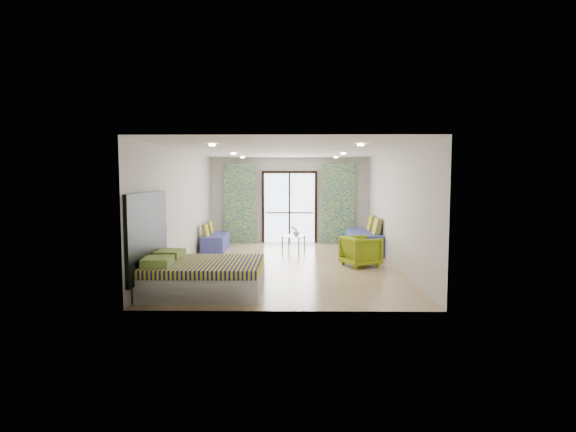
{
  "coord_description": "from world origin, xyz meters",
  "views": [
    {
      "loc": [
        0.15,
        -10.53,
        2.05
      ],
      "look_at": [
        0.0,
        0.12,
        1.15
      ],
      "focal_mm": 28.0,
      "sensor_mm": 36.0,
      "label": 1
    }
  ],
  "objects_px": {
    "daybed_left": "(215,241)",
    "armchair": "(361,250)",
    "bed": "(203,276)",
    "coffee_table": "(294,237)",
    "daybed_right": "(365,241)"
  },
  "relations": [
    {
      "from": "daybed_left",
      "to": "coffee_table",
      "type": "bearing_deg",
      "value": 4.52
    },
    {
      "from": "daybed_right",
      "to": "armchair",
      "type": "height_order",
      "value": "daybed_right"
    },
    {
      "from": "bed",
      "to": "armchair",
      "type": "xyz_separation_m",
      "value": [
        3.18,
        2.46,
        0.09
      ]
    },
    {
      "from": "daybed_left",
      "to": "daybed_right",
      "type": "relative_size",
      "value": 0.8
    },
    {
      "from": "daybed_left",
      "to": "coffee_table",
      "type": "xyz_separation_m",
      "value": [
        2.25,
        0.23,
        0.09
      ]
    },
    {
      "from": "bed",
      "to": "coffee_table",
      "type": "xyz_separation_m",
      "value": [
        1.61,
        5.03,
        0.04
      ]
    },
    {
      "from": "daybed_left",
      "to": "coffee_table",
      "type": "distance_m",
      "value": 2.26
    },
    {
      "from": "bed",
      "to": "daybed_left",
      "type": "bearing_deg",
      "value": 97.56
    },
    {
      "from": "coffee_table",
      "to": "armchair",
      "type": "xyz_separation_m",
      "value": [
        1.57,
        -2.58,
        0.05
      ]
    },
    {
      "from": "daybed_right",
      "to": "armchair",
      "type": "xyz_separation_m",
      "value": [
        -0.41,
        -2.07,
        0.08
      ]
    },
    {
      "from": "bed",
      "to": "coffee_table",
      "type": "bearing_deg",
      "value": 72.23
    },
    {
      "from": "daybed_left",
      "to": "armchair",
      "type": "distance_m",
      "value": 4.49
    },
    {
      "from": "daybed_right",
      "to": "bed",
      "type": "bearing_deg",
      "value": -127.86
    },
    {
      "from": "bed",
      "to": "daybed_left",
      "type": "distance_m",
      "value": 4.84
    },
    {
      "from": "daybed_right",
      "to": "coffee_table",
      "type": "distance_m",
      "value": 2.05
    }
  ]
}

